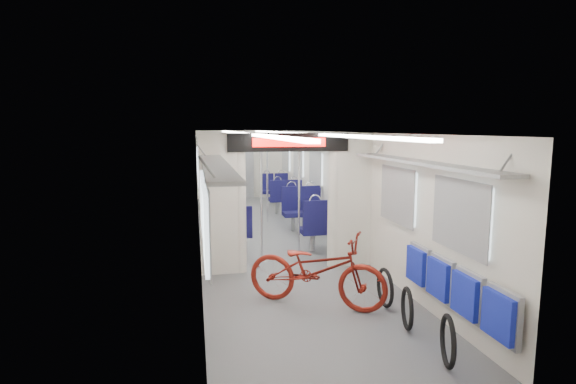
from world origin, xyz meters
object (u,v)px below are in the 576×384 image
(stanchion_far_right, at_px, (267,177))
(seat_bay_far_left, at_px, (217,195))
(bike_hoop_b, at_px, (407,310))
(seat_bay_far_right, at_px, (280,191))
(flip_bench, at_px, (453,287))
(bike_hoop_a, at_px, (448,343))
(seat_bay_near_right, at_px, (313,214))
(stanchion_near_right, at_px, (299,194))
(stanchion_far_left, at_px, (244,178))
(seat_bay_near_left, at_px, (225,220))
(stanchion_near_left, at_px, (261,198))
(bike_hoop_c, at_px, (385,289))
(bicycle, at_px, (316,269))

(stanchion_far_right, bearing_deg, seat_bay_far_left, 132.16)
(bike_hoop_b, relative_size, stanchion_far_right, 0.22)
(seat_bay_far_right, bearing_deg, flip_bench, -87.18)
(bike_hoop_a, bearing_deg, flip_bench, 55.60)
(seat_bay_near_right, xyz_separation_m, stanchion_far_right, (-0.66, 1.99, 0.59))
(bike_hoop_a, height_order, stanchion_near_right, stanchion_near_right)
(seat_bay_far_left, distance_m, stanchion_near_right, 4.59)
(seat_bay_far_left, relative_size, stanchion_far_left, 0.85)
(bike_hoop_b, height_order, stanchion_far_right, stanchion_far_right)
(seat_bay_near_left, distance_m, stanchion_far_right, 2.49)
(bike_hoop_b, bearing_deg, seat_bay_far_right, 89.87)
(bike_hoop_b, height_order, stanchion_near_left, stanchion_near_left)
(bike_hoop_a, distance_m, bike_hoop_c, 1.56)
(bike_hoop_a, relative_size, seat_bay_near_left, 0.28)
(flip_bench, xyz_separation_m, seat_bay_far_right, (-0.42, 8.52, -0.05))
(seat_bay_near_left, bearing_deg, flip_bench, -63.58)
(bicycle, xyz_separation_m, seat_bay_far_left, (-0.98, 6.87, 0.02))
(bike_hoop_c, bearing_deg, bike_hoop_b, -91.90)
(flip_bench, xyz_separation_m, bike_hoop_c, (-0.41, 0.93, -0.34))
(bicycle, relative_size, bike_hoop_a, 3.55)
(flip_bench, relative_size, seat_bay_near_left, 1.10)
(bike_hoop_c, xyz_separation_m, seat_bay_far_right, (-0.00, 7.59, 0.29))
(bike_hoop_c, relative_size, stanchion_far_left, 0.23)
(bike_hoop_c, height_order, seat_bay_near_left, seat_bay_near_left)
(bike_hoop_a, height_order, stanchion_near_left, stanchion_near_left)
(bike_hoop_a, bearing_deg, seat_bay_near_right, 89.86)
(seat_bay_far_left, height_order, seat_bay_far_right, seat_bay_far_right)
(bike_hoop_a, height_order, stanchion_far_right, stanchion_far_right)
(bike_hoop_a, bearing_deg, stanchion_far_right, 95.07)
(stanchion_near_left, bearing_deg, stanchion_far_left, 89.28)
(bike_hoop_c, relative_size, stanchion_near_left, 0.23)
(bike_hoop_a, relative_size, seat_bay_far_left, 0.28)
(bike_hoop_a, height_order, seat_bay_far_right, seat_bay_far_right)
(bike_hoop_b, bearing_deg, bike_hoop_c, 88.10)
(seat_bay_far_right, bearing_deg, seat_bay_near_right, -90.00)
(seat_bay_far_left, bearing_deg, seat_bay_near_left, -90.00)
(bike_hoop_c, distance_m, seat_bay_far_left, 7.34)
(seat_bay_far_right, relative_size, stanchion_far_left, 0.86)
(flip_bench, distance_m, seat_bay_far_right, 8.53)
(bike_hoop_a, xyz_separation_m, stanchion_far_right, (-0.65, 7.32, 0.90))
(bike_hoop_b, xyz_separation_m, seat_bay_near_left, (-1.85, 4.37, 0.29))
(stanchion_far_left, bearing_deg, bicycle, -86.09)
(seat_bay_near_left, xyz_separation_m, stanchion_near_right, (1.33, -0.94, 0.63))
(bike_hoop_b, xyz_separation_m, seat_bay_near_right, (0.02, 4.46, 0.33))
(seat_bay_near_left, relative_size, seat_bay_near_right, 0.87)
(seat_bay_far_left, bearing_deg, seat_bay_far_right, 14.76)
(stanchion_near_left, bearing_deg, seat_bay_near_right, 46.28)
(seat_bay_far_right, bearing_deg, bike_hoop_b, -90.13)
(seat_bay_far_left, xyz_separation_m, stanchion_near_right, (1.33, -4.35, 0.62))
(bike_hoop_a, distance_m, stanchion_near_left, 4.27)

